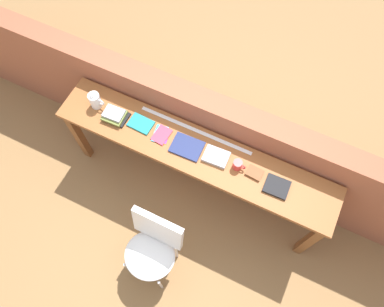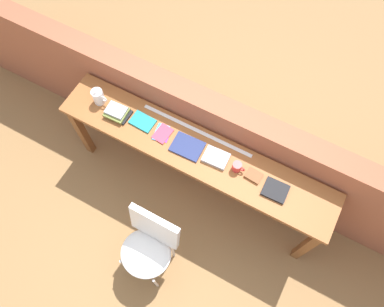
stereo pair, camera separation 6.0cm
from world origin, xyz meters
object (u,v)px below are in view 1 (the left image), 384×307
(pitcher_white, at_px, (95,100))
(magazine_cycling, at_px, (141,124))
(book_stack_leftmost, at_px, (115,115))
(mug, at_px, (238,165))
(pamphlet_pile_colourful, at_px, (161,135))
(leather_journal_brown, at_px, (255,173))
(book_open_centre, at_px, (187,147))
(book_repair_rightmost, at_px, (277,187))
(chair_white_moulded, at_px, (153,246))

(pitcher_white, bearing_deg, magazine_cycling, -0.12)
(pitcher_white, height_order, book_stack_leftmost, pitcher_white)
(book_stack_leftmost, height_order, mug, mug)
(pamphlet_pile_colourful, xyz_separation_m, mug, (0.70, 0.01, 0.04))
(magazine_cycling, bearing_deg, leather_journal_brown, 2.57)
(mug, relative_size, leather_journal_brown, 0.85)
(magazine_cycling, xyz_separation_m, book_open_centre, (0.46, -0.03, 0.00))
(pamphlet_pile_colourful, height_order, leather_journal_brown, leather_journal_brown)
(pamphlet_pile_colourful, relative_size, book_repair_rightmost, 0.94)
(pitcher_white, height_order, magazine_cycling, pitcher_white)
(book_open_centre, bearing_deg, chair_white_moulded, -87.17)
(mug, bearing_deg, chair_white_moulded, -114.97)
(book_repair_rightmost, bearing_deg, pamphlet_pile_colourful, 177.16)
(mug, distance_m, book_repair_rightmost, 0.35)
(book_open_centre, relative_size, leather_journal_brown, 2.01)
(pamphlet_pile_colourful, distance_m, book_repair_rightmost, 1.05)
(pamphlet_pile_colourful, height_order, book_open_centre, book_open_centre)
(pitcher_white, bearing_deg, mug, -0.52)
(chair_white_moulded, bearing_deg, mug, 65.03)
(leather_journal_brown, bearing_deg, pitcher_white, -175.55)
(book_repair_rightmost, bearing_deg, leather_journal_brown, 168.84)
(book_stack_leftmost, height_order, magazine_cycling, book_stack_leftmost)
(magazine_cycling, relative_size, book_open_centre, 0.79)
(book_open_centre, distance_m, book_repair_rightmost, 0.80)
(chair_white_moulded, bearing_deg, book_open_centre, 94.75)
(chair_white_moulded, xyz_separation_m, book_stack_leftmost, (-0.76, 0.80, 0.38))
(book_stack_leftmost, distance_m, book_open_centre, 0.69)
(book_stack_leftmost, distance_m, magazine_cycling, 0.24)
(book_stack_leftmost, xyz_separation_m, leather_journal_brown, (1.29, 0.03, -0.02))
(book_repair_rightmost, bearing_deg, book_stack_leftmost, 178.02)
(pitcher_white, relative_size, book_open_centre, 0.70)
(pitcher_white, distance_m, book_repair_rightmost, 1.70)
(magazine_cycling, bearing_deg, mug, 2.03)
(pamphlet_pile_colourful, bearing_deg, pitcher_white, 178.25)
(magazine_cycling, relative_size, pamphlet_pile_colourful, 1.14)
(book_open_centre, bearing_deg, magazine_cycling, 174.56)
(chair_white_moulded, relative_size, magazine_cycling, 4.30)
(magazine_cycling, bearing_deg, book_repair_rightmost, 1.09)
(mug, distance_m, leather_journal_brown, 0.15)
(book_open_centre, bearing_deg, mug, 0.22)
(chair_white_moulded, xyz_separation_m, pitcher_white, (-0.97, 0.83, 0.43))
(book_open_centre, bearing_deg, book_repair_rightmost, -2.51)
(chair_white_moulded, relative_size, book_stack_leftmost, 4.15)
(pitcher_white, relative_size, book_stack_leftmost, 0.85)
(pamphlet_pile_colourful, bearing_deg, book_repair_rightmost, -0.96)
(chair_white_moulded, bearing_deg, book_stack_leftmost, 133.55)
(chair_white_moulded, distance_m, pamphlet_pile_colourful, 0.94)
(chair_white_moulded, relative_size, leather_journal_brown, 6.86)
(magazine_cycling, height_order, mug, mug)
(pitcher_white, bearing_deg, book_repair_rightmost, -1.26)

